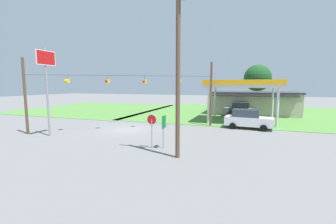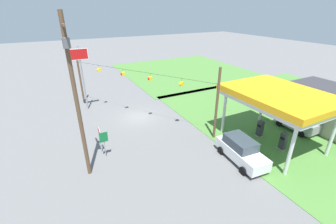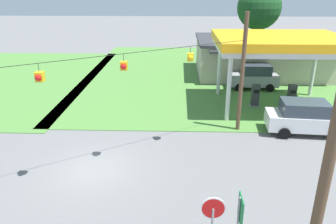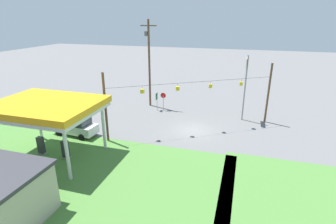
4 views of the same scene
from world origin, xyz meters
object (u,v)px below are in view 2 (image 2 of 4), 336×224
fuel_pump_far (283,142)px  stop_sign_roadside (99,134)px  fuel_pump_near (260,129)px  car_at_pumps_rear (298,121)px  stop_sign_overhead (81,66)px  utility_pole_main (76,96)px  car_at_pumps_front (241,150)px  route_sign (104,140)px  gas_station_canopy (279,97)px

fuel_pump_far → stop_sign_roadside: bearing=-116.1°
fuel_pump_near → car_at_pumps_rear: size_ratio=0.41×
fuel_pump_far → stop_sign_overhead: bearing=-140.9°
car_at_pumps_rear → utility_pole_main: 21.50m
fuel_pump_far → stop_sign_roadside: (-7.14, -14.60, 1.01)m
car_at_pumps_front → car_at_pumps_rear: size_ratio=1.20×
fuel_pump_near → car_at_pumps_rear: car_at_pumps_rear is taller
fuel_pump_far → route_sign: route_sign is taller
fuel_pump_near → car_at_pumps_front: car_at_pumps_front is taller
fuel_pump_near → car_at_pumps_front: bearing=-65.5°
fuel_pump_near → stop_sign_overhead: 20.96m
fuel_pump_far → stop_sign_overhead: 22.89m
fuel_pump_near → car_at_pumps_front: 4.98m
stop_sign_roadside → utility_pole_main: size_ratio=0.21×
route_sign → utility_pole_main: (1.59, -1.64, 4.75)m
fuel_pump_far → utility_pole_main: size_ratio=0.15×
car_at_pumps_rear → stop_sign_roadside: stop_sign_roadside is taller
fuel_pump_far → stop_sign_roadside: size_ratio=0.68×
car_at_pumps_front → stop_sign_overhead: size_ratio=0.63×
route_sign → fuel_pump_far: bearing=66.5°
route_sign → utility_pole_main: utility_pole_main is taller
fuel_pump_far → car_at_pumps_rear: car_at_pumps_rear is taller
gas_station_canopy → stop_sign_overhead: stop_sign_overhead is taller
utility_pole_main → car_at_pumps_front: bearing=70.3°
route_sign → car_at_pumps_rear: bearing=76.7°
car_at_pumps_rear → utility_pole_main: utility_pole_main is taller
car_at_pumps_rear → utility_pole_main: bearing=82.9°
gas_station_canopy → fuel_pump_far: size_ratio=5.21×
route_sign → utility_pole_main: bearing=-45.8°
stop_sign_overhead → route_sign: 11.75m
car_at_pumps_rear → utility_pole_main: (-2.90, -20.61, 5.41)m
stop_sign_roadside → route_sign: (0.86, 0.17, -0.10)m
fuel_pump_near → stop_sign_overhead: size_ratio=0.22×
stop_sign_roadside → utility_pole_main: (2.45, -1.47, 4.65)m
stop_sign_roadside → route_sign: size_ratio=1.04×
fuel_pump_near → route_sign: bearing=-104.2°
fuel_pump_far → car_at_pumps_rear: (-1.79, 4.53, 0.24)m
gas_station_canopy → route_sign: 15.55m
fuel_pump_near → stop_sign_overhead: (-14.76, -14.11, 4.73)m
fuel_pump_far → route_sign: bearing=-113.5°
utility_pole_main → fuel_pump_near: bearing=82.7°
stop_sign_roadside → stop_sign_overhead: 10.91m
stop_sign_roadside → stop_sign_overhead: (-10.25, 0.49, 3.73)m
fuel_pump_near → stop_sign_roadside: (-4.52, -14.60, 1.01)m
gas_station_canopy → route_sign: bearing=-109.0°
stop_sign_roadside → utility_pole_main: utility_pole_main is taller
stop_sign_roadside → car_at_pumps_rear: bearing=-105.6°
gas_station_canopy → fuel_pump_far: 4.07m
car_at_pumps_rear → route_sign: size_ratio=1.71×
car_at_pumps_front → stop_sign_roadside: stop_sign_roadside is taller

